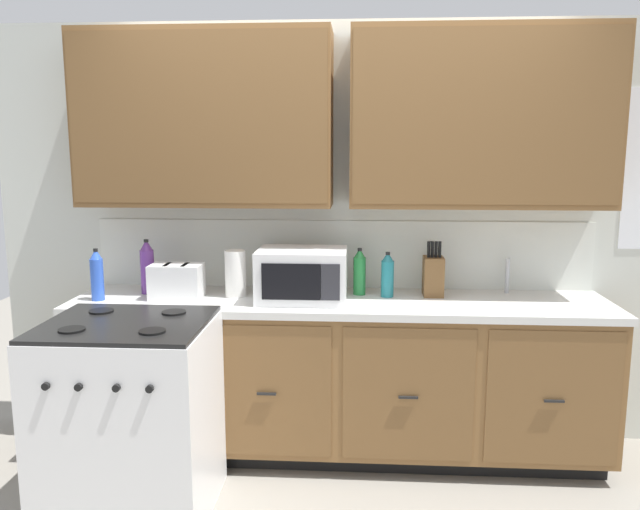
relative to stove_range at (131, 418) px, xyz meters
name	(u,v)px	position (x,y,z in m)	size (l,w,h in m)	color
ground_plane	(337,480)	(0.97, 0.33, -0.47)	(8.00, 8.00, 0.00)	gray
wall_unit	(342,163)	(0.97, 0.83, 1.18)	(4.11, 0.40, 2.44)	silver
counter_run	(340,376)	(0.97, 0.63, 0.00)	(2.94, 0.64, 0.91)	black
stove_range	(131,418)	(0.00, 0.00, 0.00)	(0.76, 0.68, 0.95)	white
microwave	(302,275)	(0.76, 0.60, 0.58)	(0.48, 0.37, 0.28)	white
toaster	(177,281)	(0.07, 0.59, 0.53)	(0.28, 0.18, 0.19)	white
knife_block	(433,276)	(1.49, 0.75, 0.55)	(0.11, 0.14, 0.31)	brown
sink_faucet	(507,276)	(1.92, 0.84, 0.54)	(0.02, 0.02, 0.20)	#B2B5BA
paper_towel_roll	(235,274)	(0.39, 0.66, 0.57)	(0.12, 0.12, 0.26)	white
bottle_violet	(147,267)	(-0.13, 0.70, 0.59)	(0.08, 0.08, 0.31)	#663384
bottle_green	(360,272)	(1.07, 0.75, 0.57)	(0.07, 0.07, 0.27)	#237A38
bottle_teal	(387,275)	(1.23, 0.71, 0.56)	(0.07, 0.07, 0.25)	#1E707A
bottle_blue	(97,275)	(-0.35, 0.52, 0.58)	(0.07, 0.07, 0.29)	blue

